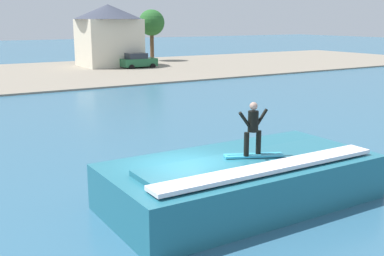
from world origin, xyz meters
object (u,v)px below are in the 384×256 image
at_px(car_far_shore, 138,61).
at_px(surfboard, 254,155).
at_px(wave_crest, 242,181).
at_px(tree_tall_bare, 152,23).
at_px(surfer, 253,126).
at_px(house_gabled_white, 109,33).

bearing_deg(car_far_shore, surfboard, -110.55).
height_order(surfboard, car_far_shore, car_far_shore).
distance_m(wave_crest, car_far_shore, 42.87).
height_order(surfboard, tree_tall_bare, tree_tall_bare).
distance_m(surfer, house_gabled_white, 46.15).
distance_m(house_gabled_white, tree_tall_bare, 8.96).
height_order(surfer, car_far_shore, surfer).
distance_m(surfboard, house_gabled_white, 46.17).
relative_size(surfboard, house_gabled_white, 0.22).
height_order(car_far_shore, house_gabled_white, house_gabled_white).
height_order(surfer, tree_tall_bare, tree_tall_bare).
xyz_separation_m(surfer, car_far_shore, (15.20, 40.38, -1.61)).
height_order(wave_crest, surfboard, surfboard).
relative_size(surfboard, surfer, 1.11).
bearing_deg(tree_tall_bare, house_gabled_white, -152.48).
bearing_deg(surfboard, tree_tall_bare, 66.47).
relative_size(surfboard, tree_tall_bare, 0.26).
relative_size(wave_crest, car_far_shore, 2.04).
bearing_deg(house_gabled_white, surfboard, -106.56).
xyz_separation_m(wave_crest, surfboard, (0.17, -0.33, 0.88)).
bearing_deg(surfboard, house_gabled_white, 73.44).
bearing_deg(car_far_shore, surfer, -110.63).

